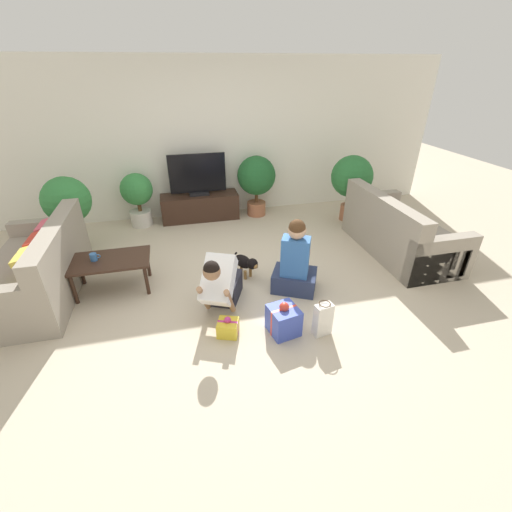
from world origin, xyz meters
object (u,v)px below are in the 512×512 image
(person_kneeling, at_px, (221,283))
(person_sitting, at_px, (295,265))
(sofa_right, at_px, (398,233))
(mug, at_px, (94,257))
(potted_plant_corner_right, at_px, (352,178))
(coffee_table, at_px, (110,263))
(dog, at_px, (246,263))
(tv, at_px, (198,177))
(potted_plant_corner_left, at_px, (67,202))
(potted_plant_back_right, at_px, (256,178))
(gift_box_a, at_px, (284,320))
(gift_bag_a, at_px, (323,319))
(gift_box_b, at_px, (228,327))
(potted_plant_back_left, at_px, (137,195))
(tv_console, at_px, (200,207))
(sofa_left, at_px, (38,271))

(person_kneeling, distance_m, person_sitting, 0.92)
(sofa_right, height_order, person_sitting, person_sitting)
(person_kneeling, bearing_deg, mug, 177.18)
(potted_plant_corner_right, relative_size, mug, 9.47)
(sofa_right, xyz_separation_m, mug, (-4.11, -0.04, 0.16))
(person_sitting, bearing_deg, coffee_table, 12.84)
(person_sitting, xyz_separation_m, mug, (-2.32, 0.56, 0.11))
(coffee_table, bearing_deg, dog, -3.92)
(tv, xyz_separation_m, potted_plant_corner_left, (-1.95, -0.61, -0.06))
(sofa_right, xyz_separation_m, potted_plant_back_right, (-1.67, 1.88, 0.38))
(potted_plant_corner_left, relative_size, gift_box_a, 2.87)
(dog, xyz_separation_m, gift_bag_a, (0.54, -1.26, -0.02))
(gift_bag_a, bearing_deg, potted_plant_back_right, 88.21)
(tv, distance_m, gift_box_b, 3.20)
(gift_box_a, relative_size, gift_bag_a, 0.96)
(tv, xyz_separation_m, potted_plant_back_left, (-1.02, -0.05, -0.22))
(person_sitting, bearing_deg, tv_console, -43.46)
(sofa_right, relative_size, tv, 1.91)
(sofa_left, xyz_separation_m, tv, (2.09, 1.88, 0.46))
(sofa_left, relative_size, mug, 15.28)
(tv_console, xyz_separation_m, tv, (0.00, 0.00, 0.54))
(potted_plant_corner_left, relative_size, gift_bag_a, 2.75)
(person_sitting, height_order, dog, person_sitting)
(gift_bag_a, height_order, mug, mug)
(potted_plant_back_left, bearing_deg, potted_plant_corner_left, -148.81)
(sofa_right, distance_m, coffee_table, 3.95)
(dog, bearing_deg, potted_plant_corner_left, 117.50)
(tv_console, height_order, potted_plant_corner_right, potted_plant_corner_right)
(potted_plant_corner_right, distance_m, dog, 2.65)
(person_sitting, xyz_separation_m, gift_box_b, (-0.92, -0.60, -0.27))
(gift_box_a, bearing_deg, mug, 147.25)
(coffee_table, relative_size, potted_plant_back_left, 1.02)
(person_kneeling, bearing_deg, potted_plant_back_left, 134.90)
(tv_console, xyz_separation_m, person_sitting, (0.90, -2.52, 0.13))
(potted_plant_corner_right, distance_m, person_kneeling, 3.28)
(gift_box_a, height_order, gift_bag_a, gift_bag_a)
(dog, xyz_separation_m, gift_box_b, (-0.41, -1.03, -0.12))
(gift_bag_a, bearing_deg, person_sitting, 91.47)
(potted_plant_corner_left, bearing_deg, coffee_table, -63.32)
(sofa_left, height_order, sofa_right, same)
(mug, bearing_deg, person_sitting, -13.52)
(potted_plant_back_right, bearing_deg, person_kneeling, -111.53)
(coffee_table, xyz_separation_m, gift_box_b, (1.23, -1.15, -0.29))
(dog, relative_size, gift_box_a, 1.14)
(potted_plant_corner_left, xyz_separation_m, potted_plant_corner_right, (4.49, -0.05, 0.04))
(potted_plant_corner_right, distance_m, person_sitting, 2.52)
(potted_plant_back_left, height_order, potted_plant_corner_left, potted_plant_corner_left)
(potted_plant_corner_right, xyz_separation_m, gift_box_a, (-2.00, -2.57, -0.60))
(potted_plant_corner_right, height_order, gift_box_b, potted_plant_corner_right)
(person_sitting, relative_size, gift_box_a, 2.56)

